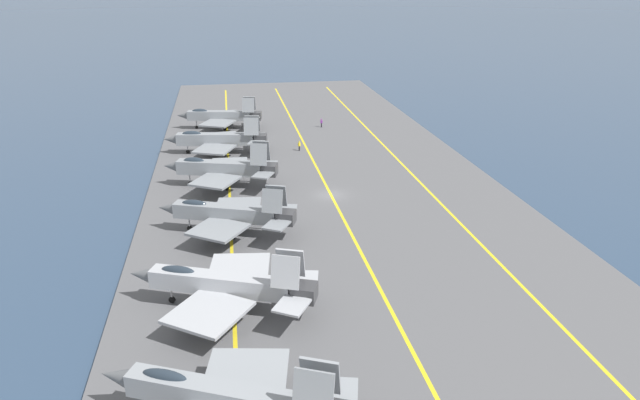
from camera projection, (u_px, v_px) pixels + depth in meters
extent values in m
plane|color=#2D425B|center=(331.00, 198.00, 76.78)|extent=(2000.00, 2000.00, 0.00)
cube|color=#565659|center=(331.00, 196.00, 76.70)|extent=(173.16, 48.98, 0.40)
cube|color=yellow|center=(427.00, 189.00, 78.73)|extent=(155.84, 0.92, 0.01)
cube|color=yellow|center=(331.00, 195.00, 76.63)|extent=(155.84, 0.36, 0.01)
cube|color=yellow|center=(230.00, 201.00, 74.53)|extent=(155.84, 1.65, 0.01)
cube|color=gray|center=(221.00, 396.00, 36.17)|extent=(6.73, 12.42, 1.58)
cone|color=#5B5E60|center=(117.00, 376.00, 37.92)|extent=(2.37, 2.84, 1.50)
ellipsoid|color=#232D38|center=(164.00, 376.00, 36.80)|extent=(2.08, 3.22, 0.87)
cube|color=gray|center=(247.00, 372.00, 39.16)|extent=(5.79, 6.36, 0.28)
cube|color=gray|center=(313.00, 394.00, 33.14)|extent=(1.80, 2.59, 2.80)
cube|color=gray|center=(320.00, 375.00, 34.63)|extent=(1.80, 2.59, 2.80)
cube|color=gray|center=(339.00, 392.00, 36.47)|extent=(3.31, 3.05, 0.20)
cube|color=#A8AAAF|center=(220.00, 283.00, 49.62)|extent=(6.18, 12.43, 1.67)
cone|color=#5B5E60|center=(142.00, 275.00, 51.02)|extent=(2.35, 2.81, 1.58)
cube|color=#38383A|center=(304.00, 292.00, 48.19)|extent=(2.54, 2.62, 1.42)
ellipsoid|color=#232D38|center=(178.00, 271.00, 50.06)|extent=(1.98, 3.21, 0.92)
cube|color=#A8AAAF|center=(209.00, 312.00, 46.32)|extent=(7.95, 7.86, 0.28)
cube|color=#A8AAAF|center=(239.00, 269.00, 53.16)|extent=(6.51, 6.20, 0.28)
cube|color=#A8AAAF|center=(285.00, 272.00, 46.83)|extent=(1.69, 2.56, 2.77)
cube|color=#A8AAAF|center=(291.00, 262.00, 48.43)|extent=(1.69, 2.56, 2.77)
cube|color=#A8AAAF|center=(292.00, 306.00, 46.26)|extent=(3.64, 3.51, 0.20)
cube|color=#A8AAAF|center=(304.00, 279.00, 50.32)|extent=(3.22, 2.91, 0.20)
cylinder|color=#B2B2B7|center=(171.00, 294.00, 51.14)|extent=(0.16, 0.16, 1.73)
cylinder|color=black|center=(172.00, 300.00, 51.35)|extent=(0.42, 0.64, 0.60)
cylinder|color=#B2B2B7|center=(230.00, 309.00, 48.94)|extent=(0.16, 0.16, 1.73)
cylinder|color=black|center=(231.00, 314.00, 49.15)|extent=(0.42, 0.64, 0.60)
cylinder|color=#B2B2B7|center=(239.00, 295.00, 51.07)|extent=(0.16, 0.16, 1.73)
cylinder|color=black|center=(240.00, 300.00, 51.28)|extent=(0.42, 0.64, 0.60)
cube|color=gray|center=(225.00, 213.00, 64.18)|extent=(5.77, 11.76, 1.68)
cone|color=#5B5E60|center=(168.00, 208.00, 65.40)|extent=(2.29, 2.67, 1.60)
cube|color=#38383A|center=(286.00, 217.00, 62.92)|extent=(2.49, 2.49, 1.43)
ellipsoid|color=#232D38|center=(194.00, 204.00, 64.52)|extent=(1.89, 3.04, 0.92)
cube|color=gray|center=(218.00, 230.00, 61.21)|extent=(7.13, 7.15, 0.28)
cube|color=gray|center=(238.00, 206.00, 67.40)|extent=(5.67, 5.71, 0.28)
cube|color=gray|center=(272.00, 201.00, 61.55)|extent=(1.57, 2.41, 2.61)
cube|color=gray|center=(276.00, 195.00, 63.16)|extent=(1.57, 2.41, 2.61)
cube|color=gray|center=(277.00, 225.00, 60.96)|extent=(3.56, 3.37, 0.20)
cube|color=gray|center=(287.00, 209.00, 65.05)|extent=(3.17, 2.73, 0.20)
cylinder|color=#B2B2B7|center=(189.00, 224.00, 65.60)|extent=(0.16, 0.16, 1.79)
cylinder|color=black|center=(190.00, 228.00, 65.82)|extent=(0.42, 0.64, 0.60)
cylinder|color=#B2B2B7|center=(233.00, 232.00, 63.53)|extent=(0.16, 0.16, 1.79)
cylinder|color=black|center=(233.00, 237.00, 63.75)|extent=(0.42, 0.64, 0.60)
cylinder|color=#B2B2B7|center=(239.00, 223.00, 65.67)|extent=(0.16, 0.16, 1.79)
cylinder|color=black|center=(240.00, 228.00, 65.89)|extent=(0.42, 0.64, 0.60)
cube|color=gray|center=(220.00, 168.00, 78.60)|extent=(5.06, 11.91, 1.85)
cone|color=#5B5E60|center=(171.00, 166.00, 79.32)|extent=(2.31, 2.64, 1.76)
cube|color=#38383A|center=(270.00, 170.00, 77.87)|extent=(2.58, 2.44, 1.57)
ellipsoid|color=#232D38|center=(194.00, 161.00, 78.65)|extent=(1.78, 3.05, 1.02)
cube|color=gray|center=(215.00, 181.00, 75.43)|extent=(7.25, 7.15, 0.28)
cube|color=gray|center=(230.00, 164.00, 82.14)|extent=(5.59, 5.32, 0.28)
cube|color=gray|center=(258.00, 155.00, 76.22)|extent=(1.49, 2.41, 2.92)
cube|color=gray|center=(261.00, 150.00, 78.02)|extent=(1.49, 2.41, 2.92)
cube|color=gray|center=(263.00, 175.00, 75.77)|extent=(3.50, 3.24, 0.20)
cube|color=gray|center=(270.00, 164.00, 80.07)|extent=(3.02, 2.53, 0.20)
cylinder|color=#B2B2B7|center=(190.00, 179.00, 79.74)|extent=(0.16, 0.16, 1.84)
cylinder|color=black|center=(190.00, 183.00, 79.97)|extent=(0.38, 0.64, 0.60)
cylinder|color=#B2B2B7|center=(226.00, 184.00, 77.96)|extent=(0.16, 0.16, 1.84)
cylinder|color=black|center=(227.00, 188.00, 78.19)|extent=(0.38, 0.64, 0.60)
cylinder|color=#B2B2B7|center=(231.00, 178.00, 80.36)|extent=(0.16, 0.16, 1.84)
cylinder|color=black|center=(232.00, 182.00, 80.58)|extent=(0.38, 0.64, 0.60)
cube|color=gray|center=(215.00, 139.00, 93.57)|extent=(3.85, 12.68, 1.87)
cone|color=#5B5E60|center=(171.00, 139.00, 93.52)|extent=(2.13, 2.63, 1.77)
cube|color=#38383A|center=(261.00, 139.00, 93.62)|extent=(2.44, 2.35, 1.59)
ellipsoid|color=#232D38|center=(192.00, 134.00, 93.21)|extent=(1.50, 3.18, 1.03)
cube|color=gray|center=(214.00, 149.00, 90.33)|extent=(7.26, 7.18, 0.28)
cube|color=gray|center=(222.00, 137.00, 97.25)|extent=(6.01, 5.87, 0.28)
cube|color=gray|center=(251.00, 127.00, 91.83)|extent=(1.25, 2.48, 2.82)
cube|color=gray|center=(252.00, 124.00, 93.65)|extent=(1.25, 2.48, 2.82)
cube|color=gray|center=(256.00, 143.00, 91.44)|extent=(3.43, 3.16, 0.20)
cube|color=gray|center=(259.00, 135.00, 95.78)|extent=(2.83, 2.41, 0.20)
cylinder|color=#B2B2B7|center=(188.00, 149.00, 94.15)|extent=(0.16, 0.16, 1.50)
cylinder|color=black|center=(188.00, 152.00, 94.32)|extent=(0.31, 0.63, 0.60)
cylinder|color=#B2B2B7|center=(222.00, 151.00, 92.98)|extent=(0.16, 0.16, 1.50)
cylinder|color=black|center=(223.00, 154.00, 93.15)|extent=(0.31, 0.63, 0.60)
cylinder|color=#B2B2B7|center=(225.00, 147.00, 95.41)|extent=(0.16, 0.16, 1.50)
cylinder|color=black|center=(225.00, 149.00, 95.57)|extent=(0.31, 0.63, 0.60)
cube|color=gray|center=(219.00, 116.00, 108.55)|extent=(3.90, 12.06, 1.74)
cone|color=#5B5E60|center=(183.00, 115.00, 108.66)|extent=(2.04, 2.52, 1.65)
cube|color=#38383A|center=(256.00, 116.00, 108.45)|extent=(2.32, 2.27, 1.48)
ellipsoid|color=#232D38|center=(200.00, 111.00, 108.30)|extent=(1.47, 3.03, 0.96)
cube|color=gray|center=(218.00, 123.00, 105.34)|extent=(7.26, 7.03, 0.28)
cube|color=gray|center=(225.00, 114.00, 112.18)|extent=(5.92, 5.49, 0.28)
cube|color=gray|center=(248.00, 105.00, 106.80)|extent=(1.24, 2.38, 2.66)
cube|color=gray|center=(249.00, 103.00, 108.50)|extent=(1.24, 2.38, 2.66)
cube|color=gray|center=(252.00, 119.00, 106.34)|extent=(3.42, 3.10, 0.20)
cube|color=gray|center=(255.00, 113.00, 110.56)|extent=(2.82, 2.29, 0.20)
cylinder|color=#B2B2B7|center=(196.00, 124.00, 109.26)|extent=(0.16, 0.16, 1.71)
cylinder|color=black|center=(197.00, 127.00, 109.46)|extent=(0.33, 0.63, 0.60)
cylinder|color=#B2B2B7|center=(225.00, 126.00, 108.04)|extent=(0.16, 0.16, 1.71)
cylinder|color=black|center=(225.00, 129.00, 108.24)|extent=(0.33, 0.63, 0.60)
cylinder|color=#B2B2B7|center=(227.00, 123.00, 110.30)|extent=(0.16, 0.16, 1.71)
cylinder|color=black|center=(227.00, 126.00, 110.51)|extent=(0.33, 0.63, 0.60)
cylinder|color=#232328|center=(299.00, 148.00, 95.70)|extent=(0.24, 0.24, 0.82)
cube|color=yellow|center=(299.00, 144.00, 95.44)|extent=(0.41, 0.46, 0.60)
sphere|color=beige|center=(299.00, 142.00, 95.29)|extent=(0.22, 0.22, 0.22)
sphere|color=yellow|center=(299.00, 141.00, 95.26)|extent=(0.24, 0.24, 0.24)
cylinder|color=#232328|center=(321.00, 125.00, 110.45)|extent=(0.24, 0.24, 0.84)
cube|color=purple|center=(321.00, 122.00, 110.19)|extent=(0.28, 0.40, 0.56)
sphere|color=beige|center=(321.00, 120.00, 110.04)|extent=(0.22, 0.22, 0.22)
sphere|color=purple|center=(321.00, 119.00, 110.02)|extent=(0.24, 0.24, 0.24)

